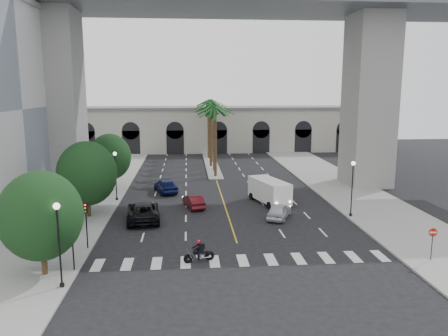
# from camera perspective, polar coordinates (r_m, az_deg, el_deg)

# --- Properties ---
(ground) EXTENTS (140.00, 140.00, 0.00)m
(ground) POSITION_cam_1_polar(r_m,az_deg,el_deg) (32.74, 2.12, -10.98)
(ground) COLOR black
(ground) RESTS_ON ground
(sidewalk_left) EXTENTS (8.00, 100.00, 0.15)m
(sidewalk_left) POSITION_cam_1_polar(r_m,az_deg,el_deg) (48.12, -18.24, -4.43)
(sidewalk_left) COLOR gray
(sidewalk_left) RESTS_ON ground
(sidewalk_right) EXTENTS (8.00, 100.00, 0.15)m
(sidewalk_right) POSITION_cam_1_polar(r_m,az_deg,el_deg) (50.41, 17.20, -3.72)
(sidewalk_right) COLOR gray
(sidewalk_right) RESTS_ON ground
(median) EXTENTS (2.00, 24.00, 0.20)m
(median) POSITION_cam_1_polar(r_m,az_deg,el_deg) (69.39, -1.66, 0.51)
(median) COLOR gray
(median) RESTS_ON ground
(pier_building) EXTENTS (71.00, 10.50, 8.50)m
(pier_building) POSITION_cam_1_polar(r_m,az_deg,el_deg) (85.70, -2.31, 5.17)
(pier_building) COLOR #B9B5A6
(pier_building) RESTS_ON ground
(bridge) EXTENTS (75.00, 13.00, 26.00)m
(bridge) POSITION_cam_1_polar(r_m,az_deg,el_deg) (53.19, 3.10, 17.44)
(bridge) COLOR gray
(bridge) RESTS_ON ground
(palm_a) EXTENTS (3.20, 3.20, 10.30)m
(palm_a) POSITION_cam_1_polar(r_m,az_deg,el_deg) (58.47, -1.15, 7.56)
(palm_a) COLOR #47331E
(palm_a) RESTS_ON ground
(palm_b) EXTENTS (3.20, 3.20, 10.60)m
(palm_b) POSITION_cam_1_polar(r_m,az_deg,el_deg) (62.45, -1.30, 7.98)
(palm_b) COLOR #47331E
(palm_b) RESTS_ON ground
(palm_c) EXTENTS (3.20, 3.20, 10.10)m
(palm_c) POSITION_cam_1_polar(r_m,az_deg,el_deg) (66.44, -1.77, 7.72)
(palm_c) COLOR #47331E
(palm_c) RESTS_ON ground
(palm_d) EXTENTS (3.20, 3.20, 10.90)m
(palm_d) POSITION_cam_1_polar(r_m,az_deg,el_deg) (70.43, -1.67, 8.46)
(palm_d) COLOR #47331E
(palm_d) RESTS_ON ground
(palm_e) EXTENTS (3.20, 3.20, 10.40)m
(palm_e) POSITION_cam_1_polar(r_m,az_deg,el_deg) (74.42, -2.03, 8.20)
(palm_e) COLOR #47331E
(palm_e) RESTS_ON ground
(palm_f) EXTENTS (3.20, 3.20, 10.70)m
(palm_f) POSITION_cam_1_polar(r_m,az_deg,el_deg) (78.42, -1.96, 8.51)
(palm_f) COLOR #47331E
(palm_f) RESTS_ON ground
(street_tree_near) EXTENTS (5.20, 5.20, 6.89)m
(street_tree_near) POSITION_cam_1_polar(r_m,az_deg,el_deg) (29.85, -22.81, -5.77)
(street_tree_near) COLOR #382616
(street_tree_near) RESTS_ON ground
(street_tree_mid) EXTENTS (5.44, 5.44, 7.21)m
(street_tree_mid) POSITION_cam_1_polar(r_m,az_deg,el_deg) (42.03, -17.45, -0.69)
(street_tree_mid) COLOR #382616
(street_tree_mid) RESTS_ON ground
(street_tree_far) EXTENTS (5.04, 5.04, 6.68)m
(street_tree_far) POSITION_cam_1_polar(r_m,az_deg,el_deg) (53.69, -14.70, 1.40)
(street_tree_far) COLOR #382616
(street_tree_far) RESTS_ON ground
(lamp_post_left_near) EXTENTS (0.40, 0.40, 5.35)m
(lamp_post_left_near) POSITION_cam_1_polar(r_m,az_deg,el_deg) (27.79, -20.78, -8.53)
(lamp_post_left_near) COLOR black
(lamp_post_left_near) RESTS_ON ground
(lamp_post_left_far) EXTENTS (0.40, 0.40, 5.35)m
(lamp_post_left_far) POSITION_cam_1_polar(r_m,az_deg,el_deg) (47.70, -13.97, -0.47)
(lamp_post_left_far) COLOR black
(lamp_post_left_far) RESTS_ON ground
(lamp_post_right) EXTENTS (0.40, 0.40, 5.35)m
(lamp_post_right) POSITION_cam_1_polar(r_m,az_deg,el_deg) (42.07, 16.41, -2.01)
(lamp_post_right) COLOR black
(lamp_post_right) RESTS_ON ground
(traffic_signal_near) EXTENTS (0.25, 0.18, 3.65)m
(traffic_signal_near) POSITION_cam_1_polar(r_m,az_deg,el_deg) (30.27, -19.22, -8.31)
(traffic_signal_near) COLOR black
(traffic_signal_near) RESTS_ON ground
(traffic_signal_far) EXTENTS (0.25, 0.18, 3.65)m
(traffic_signal_far) POSITION_cam_1_polar(r_m,az_deg,el_deg) (33.98, -17.57, -6.19)
(traffic_signal_far) COLOR black
(traffic_signal_far) RESTS_ON ground
(motorcycle_rider) EXTENTS (2.17, 0.79, 1.60)m
(motorcycle_rider) POSITION_cam_1_polar(r_m,az_deg,el_deg) (30.90, -3.17, -10.87)
(motorcycle_rider) COLOR black
(motorcycle_rider) RESTS_ON ground
(car_a) EXTENTS (3.27, 4.50, 1.42)m
(car_a) POSITION_cam_1_polar(r_m,az_deg,el_deg) (41.05, 7.20, -5.57)
(car_a) COLOR silver
(car_a) RESTS_ON ground
(car_b) EXTENTS (2.35, 4.25, 1.33)m
(car_b) POSITION_cam_1_polar(r_m,az_deg,el_deg) (44.42, -3.98, -4.36)
(car_b) COLOR #511016
(car_b) RESTS_ON ground
(car_c) EXTENTS (3.46, 6.44, 1.72)m
(car_c) POSITION_cam_1_polar(r_m,az_deg,el_deg) (40.73, -10.53, -5.58)
(car_c) COLOR black
(car_c) RESTS_ON ground
(car_d) EXTENTS (3.60, 5.50, 1.48)m
(car_d) POSITION_cam_1_polar(r_m,az_deg,el_deg) (49.50, 6.34, -2.78)
(car_d) COLOR slate
(car_d) RESTS_ON ground
(car_e) EXTENTS (3.35, 5.28, 1.68)m
(car_e) POSITION_cam_1_polar(r_m,az_deg,el_deg) (51.18, -7.62, -2.26)
(car_e) COLOR #10194D
(car_e) RESTS_ON ground
(cargo_van) EXTENTS (3.82, 6.27, 2.51)m
(cargo_van) POSITION_cam_1_polar(r_m,az_deg,el_deg) (46.01, 5.96, -2.93)
(cargo_van) COLOR white
(cargo_van) RESTS_ON ground
(pedestrian_a) EXTENTS (0.71, 0.62, 1.62)m
(pedestrian_a) POSITION_cam_1_polar(r_m,az_deg,el_deg) (35.60, -19.82, -8.19)
(pedestrian_a) COLOR black
(pedestrian_a) RESTS_ON sidewalk_left
(pedestrian_b) EXTENTS (1.03, 1.01, 1.68)m
(pedestrian_b) POSITION_cam_1_polar(r_m,az_deg,el_deg) (42.71, -23.13, -5.32)
(pedestrian_b) COLOR black
(pedestrian_b) RESTS_ON sidewalk_left
(do_not_enter_sign) EXTENTS (0.60, 0.10, 2.46)m
(do_not_enter_sign) POSITION_cam_1_polar(r_m,az_deg,el_deg) (33.65, 25.59, -8.19)
(do_not_enter_sign) COLOR black
(do_not_enter_sign) RESTS_ON ground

